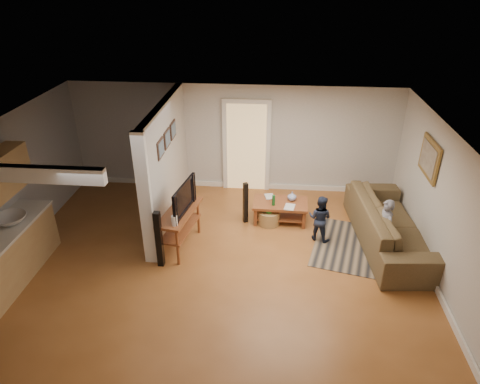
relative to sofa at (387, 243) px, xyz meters
The scene contains 11 objects.
ground 3.33m from the sofa, 164.99° to the right, with size 7.50×7.50×0.00m, color brown.
room_shell 4.54m from the sofa, behind, with size 7.54×6.02×2.52m.
area_rug 0.38m from the sofa, 124.91° to the right, with size 2.40×1.75×0.01m, color black.
sofa is the anchor object (origin of this frame).
coffee_table 2.21m from the sofa, 162.37° to the left, with size 1.14×0.68×0.66m.
tv_console 4.04m from the sofa, behind, with size 0.67×1.31×1.07m.
speaker_left 4.38m from the sofa, 165.86° to the right, with size 0.11×0.11×1.10m, color black.
speaker_right 2.90m from the sofa, 169.18° to the left, with size 0.09×0.09×0.91m, color black.
toy_basket 2.39m from the sofa, 167.65° to the left, with size 0.47×0.47×0.41m.
child 0.41m from the sofa, 121.62° to the right, with size 0.41×0.27×1.12m, color slate.
toddler 1.34m from the sofa, behind, with size 0.46×0.36×0.95m, color #1B2338.
Camera 1 is at (0.96, -6.26, 4.79)m, focal length 32.00 mm.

